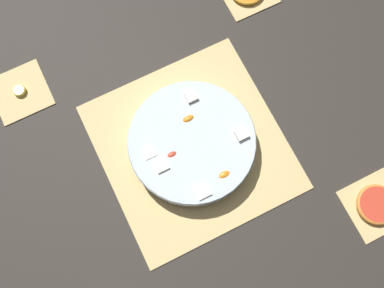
# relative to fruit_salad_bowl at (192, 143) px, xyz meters

# --- Properties ---
(ground_plane) EXTENTS (6.00, 6.00, 0.00)m
(ground_plane) POSITION_rel_fruit_salad_bowl_xyz_m (-0.00, -0.00, -0.04)
(ground_plane) COLOR #2D2823
(bamboo_mat_center) EXTENTS (0.41, 0.42, 0.01)m
(bamboo_mat_center) POSITION_rel_fruit_salad_bowl_xyz_m (-0.00, -0.00, -0.03)
(bamboo_mat_center) COLOR #D6B775
(bamboo_mat_center) RESTS_ON ground_plane
(coaster_mat_near_right) EXTENTS (0.13, 0.13, 0.01)m
(coaster_mat_near_right) POSITION_rel_fruit_salad_bowl_xyz_m (0.31, -0.30, -0.03)
(coaster_mat_near_right) COLOR #D6B775
(coaster_mat_near_right) RESTS_ON ground_plane
(coaster_mat_far_left) EXTENTS (0.13, 0.13, 0.01)m
(coaster_mat_far_left) POSITION_rel_fruit_salad_bowl_xyz_m (-0.31, 0.30, -0.03)
(coaster_mat_far_left) COLOR #D6B775
(coaster_mat_far_left) RESTS_ON ground_plane
(fruit_salad_bowl) EXTENTS (0.29, 0.29, 0.06)m
(fruit_salad_bowl) POSITION_rel_fruit_salad_bowl_xyz_m (0.00, 0.00, 0.00)
(fruit_salad_bowl) COLOR silver
(fruit_salad_bowl) RESTS_ON bamboo_mat_center
(banana_coin_single) EXTENTS (0.03, 0.03, 0.01)m
(banana_coin_single) POSITION_rel_fruit_salad_bowl_xyz_m (0.31, -0.30, -0.03)
(banana_coin_single) COLOR beige
(banana_coin_single) RESTS_ON coaster_mat_near_right
(grapefruit_slice) EXTENTS (0.09, 0.09, 0.01)m
(grapefruit_slice) POSITION_rel_fruit_salad_bowl_xyz_m (-0.31, 0.30, -0.02)
(grapefruit_slice) COLOR red
(grapefruit_slice) RESTS_ON coaster_mat_far_left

